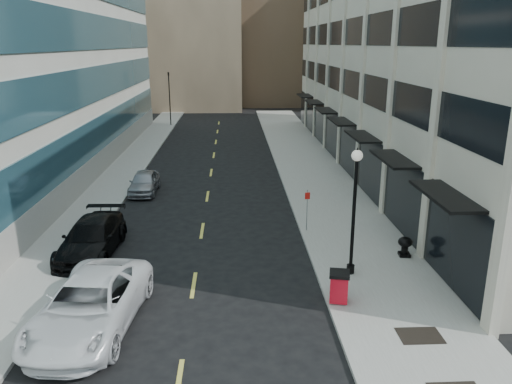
{
  "coord_description": "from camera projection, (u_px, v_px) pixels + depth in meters",
  "views": [
    {
      "loc": [
        1.62,
        -10.05,
        9.23
      ],
      "look_at": [
        2.66,
        11.73,
        2.71
      ],
      "focal_mm": 35.0,
      "sensor_mm": 36.0,
      "label": 1
    }
  ],
  "objects": [
    {
      "name": "sign_post",
      "position": [
        307.0,
        204.0,
        24.81
      ],
      "size": [
        0.25,
        0.07,
        2.14
      ],
      "rotation": [
        0.0,
        0.0,
        0.12
      ],
      "color": "slate",
      "rests_on": "sidewalk_right"
    },
    {
      "name": "traffic_signal",
      "position": [
        168.0,
        76.0,
        56.23
      ],
      "size": [
        0.66,
        0.66,
        6.98
      ],
      "color": "black",
      "rests_on": "ground"
    },
    {
      "name": "road_centerline",
      "position": [
        205.0,
        212.0,
        28.46
      ],
      "size": [
        0.15,
        68.2,
        0.01
      ],
      "color": "#D8CC4C",
      "rests_on": "ground"
    },
    {
      "name": "grate_far",
      "position": [
        420.0,
        336.0,
        16.13
      ],
      "size": [
        1.4,
        1.0,
        0.01
      ],
      "primitive_type": "cube",
      "color": "black",
      "rests_on": "sidewalk_right"
    },
    {
      "name": "sidewalk_left",
      "position": [
        103.0,
        197.0,
        31.01
      ],
      "size": [
        3.0,
        80.0,
        0.15
      ],
      "primitive_type": "cube",
      "color": "#9A978C",
      "rests_on": "ground"
    },
    {
      "name": "sidewalk_right",
      "position": [
        326.0,
        193.0,
        31.65
      ],
      "size": [
        5.0,
        80.0,
        0.15
      ],
      "primitive_type": "cube",
      "color": "#9A978C",
      "rests_on": "ground"
    },
    {
      "name": "building_right",
      "position": [
        442.0,
        47.0,
        36.22
      ],
      "size": [
        15.3,
        46.5,
        18.25
      ],
      "color": "beige",
      "rests_on": "ground"
    },
    {
      "name": "lamppost",
      "position": [
        354.0,
        201.0,
        19.66
      ],
      "size": [
        0.44,
        0.44,
        5.28
      ],
      "color": "black",
      "rests_on": "sidewalk_right"
    },
    {
      "name": "urn_planter",
      "position": [
        405.0,
        245.0,
        22.04
      ],
      "size": [
        0.64,
        0.64,
        0.89
      ],
      "rotation": [
        0.0,
        0.0,
        -0.11
      ],
      "color": "black",
      "rests_on": "sidewalk_right"
    },
    {
      "name": "car_silver_sedan",
      "position": [
        144.0,
        182.0,
        31.9
      ],
      "size": [
        1.67,
        4.12,
        1.4
      ],
      "primitive_type": "imported",
      "rotation": [
        0.0,
        0.0,
        -0.0
      ],
      "color": "#999BA2",
      "rests_on": "ground"
    },
    {
      "name": "skyline_stone",
      "position": [
        342.0,
        38.0,
        73.31
      ],
      "size": [
        10.0,
        14.0,
        20.0
      ],
      "primitive_type": "cube",
      "color": "beige",
      "rests_on": "ground"
    },
    {
      "name": "trash_bin",
      "position": [
        339.0,
        286.0,
        18.1
      ],
      "size": [
        0.85,
        0.88,
        1.17
      ],
      "rotation": [
        0.0,
        0.0,
        -0.21
      ],
      "color": "red",
      "rests_on": "sidewalk_right"
    },
    {
      "name": "car_black_pickup",
      "position": [
        92.0,
        238.0,
        22.52
      ],
      "size": [
        2.42,
        5.56,
        1.59
      ],
      "primitive_type": "imported",
      "rotation": [
        0.0,
        0.0,
        -0.04
      ],
      "color": "black",
      "rests_on": "ground"
    },
    {
      "name": "skyline_tan_near",
      "position": [
        192.0,
        9.0,
        73.07
      ],
      "size": [
        14.0,
        18.0,
        28.0
      ],
      "primitive_type": "cube",
      "color": "#9C8466",
      "rests_on": "ground"
    },
    {
      "name": "car_white_van",
      "position": [
        90.0,
        305.0,
        16.59
      ],
      "size": [
        3.52,
        6.56,
        1.75
      ],
      "primitive_type": "imported",
      "rotation": [
        0.0,
        0.0,
        -0.1
      ],
      "color": "white",
      "rests_on": "ground"
    },
    {
      "name": "skyline_tan_far",
      "position": [
        137.0,
        32.0,
        83.04
      ],
      "size": [
        12.0,
        14.0,
        22.0
      ],
      "primitive_type": "cube",
      "color": "#9C8466",
      "rests_on": "ground"
    }
  ]
}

